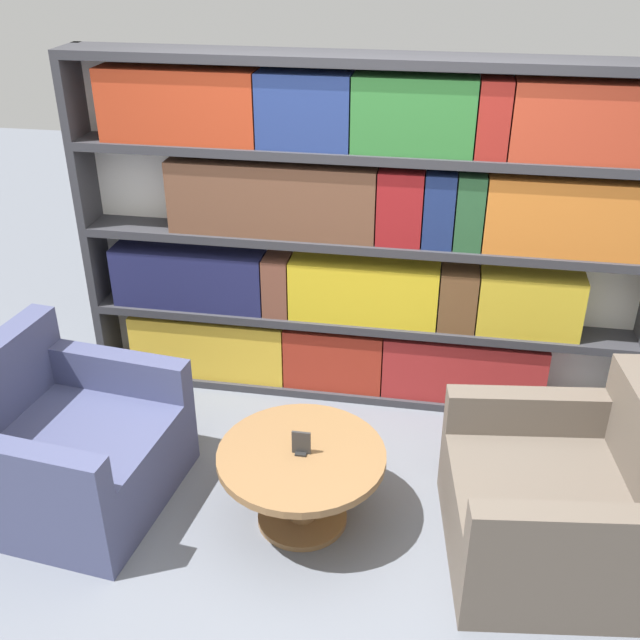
{
  "coord_description": "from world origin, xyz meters",
  "views": [
    {
      "loc": [
        0.45,
        -2.64,
        2.67
      ],
      "look_at": [
        -0.12,
        0.63,
        0.86
      ],
      "focal_mm": 42.0,
      "sensor_mm": 36.0,
      "label": 1
    }
  ],
  "objects": [
    {
      "name": "ground_plane",
      "position": [
        0.0,
        0.0,
        0.0
      ],
      "size": [
        14.0,
        14.0,
        0.0
      ],
      "primitive_type": "plane",
      "color": "slate"
    },
    {
      "name": "table_sign",
      "position": [
        -0.12,
        0.11,
        0.47
      ],
      "size": [
        0.09,
        0.06,
        0.12
      ],
      "color": "black",
      "rests_on": "coffee_table"
    },
    {
      "name": "armchair_left",
      "position": [
        -1.32,
        0.1,
        0.29
      ],
      "size": [
        1.01,
        1.03,
        0.83
      ],
      "rotation": [
        0.0,
        0.0,
        1.46
      ],
      "color": "#42476B",
      "rests_on": "ground_plane"
    },
    {
      "name": "bookshelf",
      "position": [
        -0.0,
        1.32,
        1.02
      ],
      "size": [
        3.3,
        0.3,
        2.04
      ],
      "color": "silver",
      "rests_on": "ground_plane"
    },
    {
      "name": "armchair_right",
      "position": [
        1.09,
        0.1,
        0.29
      ],
      "size": [
        1.02,
        1.04,
        0.83
      ],
      "rotation": [
        0.0,
        0.0,
        -1.44
      ],
      "color": "brown",
      "rests_on": "ground_plane"
    },
    {
      "name": "coffee_table",
      "position": [
        -0.12,
        0.11,
        0.3
      ],
      "size": [
        0.81,
        0.81,
        0.42
      ],
      "color": "brown",
      "rests_on": "ground_plane"
    }
  ]
}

